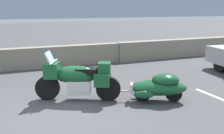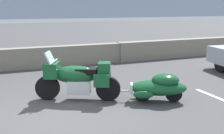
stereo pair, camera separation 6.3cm
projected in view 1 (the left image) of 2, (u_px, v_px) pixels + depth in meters
name	position (u px, v px, depth m)	size (l,w,h in m)	color
ground_plane	(53.00, 114.00, 6.45)	(80.00, 80.00, 0.00)	#424244
stone_guard_wall	(39.00, 58.00, 11.27)	(24.00, 0.55, 0.89)	gray
touring_motorcycle	(77.00, 78.00, 7.30)	(2.15, 1.32, 1.33)	black
car_shaped_trailer	(159.00, 86.00, 7.25)	(2.14, 1.28, 0.76)	black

